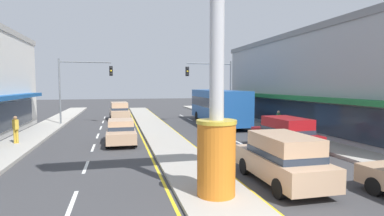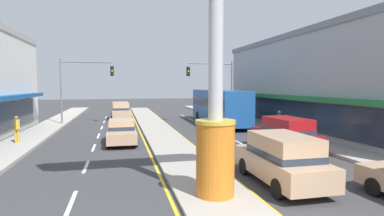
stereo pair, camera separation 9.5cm
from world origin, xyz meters
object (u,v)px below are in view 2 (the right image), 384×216
Objects in this scene: storefront_right at (339,82)px; traffic_light_left_side at (81,80)px; sedan_far_left_oncoming at (122,131)px; pedestrian_near_kerb at (279,120)px; suv_near_left_lane at (286,134)px; bus_far_right_lane at (218,105)px; suv_kerb_right at (282,158)px; district_sign at (216,65)px; pedestrian_far_side at (17,128)px; suv_mid_left_lane at (120,111)px; traffic_light_right_side at (215,80)px.

storefront_right is 22.76m from traffic_light_left_side.
pedestrian_near_kerb is at bearing 4.13° from sedan_far_left_oncoming.
storefront_right is 10.68m from suv_near_left_lane.
bus_far_right_lane is 17.75m from suv_kerb_right.
traffic_light_left_side is 1.33× the size of suv_near_left_lane.
bus_far_right_lane is at bearing 71.24° from district_sign.
pedestrian_far_side is (-15.38, 5.05, 0.15)m from suv_near_left_lane.
sedan_far_left_oncoming is at bearing -139.70° from bus_far_right_lane.
pedestrian_near_kerb is at bearing -69.79° from bus_far_right_lane.
district_sign is 4.55m from suv_kerb_right.
suv_mid_left_lane is 2.79× the size of pedestrian_far_side.
bus_far_right_lane is at bearing 143.66° from storefront_right.
traffic_light_left_side is 3.77× the size of pedestrian_near_kerb.
suv_kerb_right reaches higher than pedestrian_far_side.
suv_near_left_lane is 0.99× the size of suv_mid_left_lane.
bus_far_right_lane reaches higher than suv_mid_left_lane.
traffic_light_right_side is (-8.03, 7.98, 0.27)m from storefront_right.
suv_near_left_lane reaches higher than pedestrian_far_side.
storefront_right is at bearing 35.83° from suv_near_left_lane.
storefront_right reaches higher than bus_far_right_lane.
traffic_light_right_side is 14.36m from suv_near_left_lane.
traffic_light_left_side is 5.96m from suv_mid_left_lane.
traffic_light_right_side reaches higher than sedan_far_left_oncoming.
suv_mid_left_lane is (-17.43, 12.20, -2.99)m from storefront_right.
bus_far_right_lane reaches higher than pedestrian_far_side.
district_sign is 18.94m from storefront_right.
storefront_right is at bearing -44.81° from traffic_light_right_side.
sedan_far_left_oncoming is (-9.40, -9.59, -3.46)m from traffic_light_right_side.
pedestrian_far_side is at bearing 161.83° from suv_near_left_lane.
bus_far_right_lane is at bearing 110.21° from pedestrian_near_kerb.
sedan_far_left_oncoming is 11.68m from pedestrian_near_kerb.
pedestrian_near_kerb is at bearing -172.45° from storefront_right.
district_sign is 4.96× the size of pedestrian_far_side.
sedan_far_left_oncoming is at bearing -174.73° from storefront_right.
storefront_right reaches higher than traffic_light_left_side.
pedestrian_near_kerb is at bearing 61.00° from suv_kerb_right.
storefront_right is at bearing 7.55° from pedestrian_near_kerb.
traffic_light_left_side reaches higher than pedestrian_far_side.
traffic_light_right_side is at bearing 135.19° from storefront_right.
sedan_far_left_oncoming is at bearing 105.40° from district_sign.
suv_mid_left_lane is at bearing 90.02° from sedan_far_left_oncoming.
traffic_light_left_side reaches higher than suv_mid_left_lane.
suv_mid_left_lane is at bearing 96.81° from district_sign.
storefront_right is 15.60× the size of pedestrian_near_kerb.
traffic_light_right_side is 13.86m from sedan_far_left_oncoming.
suv_kerb_right is (-3.30, -17.41, -0.88)m from bus_far_right_lane.
pedestrian_near_kerb is at bearing -48.07° from suv_mid_left_lane.
district_sign reaches higher than traffic_light_left_side.
traffic_light_left_side is (-6.49, 20.88, -0.13)m from district_sign.
suv_mid_left_lane is (3.58, 3.48, -3.26)m from traffic_light_left_side.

